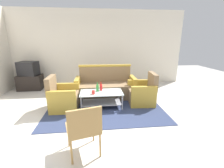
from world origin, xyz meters
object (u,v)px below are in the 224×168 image
Objects in this scene: cup at (93,92)px; armchair_left at (64,98)px; couch at (106,87)px; bottle_red at (101,87)px; coffee_table at (101,97)px; bottle_green at (97,88)px; television at (28,69)px; armchair_right at (142,93)px; wicker_chair at (84,127)px; tv_stand at (30,82)px.

armchair_left is at bearing 170.83° from cup.
couch is 7.67× the size of bottle_red.
coffee_table is 4.41× the size of bottle_green.
bottle_red is at bearing 157.61° from television.
armchair_right reaches higher than bottle_green.
coffee_table is at bearing 78.20° from couch.
armchair_right is 2.41m from wicker_chair.
television is at bearing 69.48° from armchair_right.
bottle_red is (0.10, 0.07, -0.01)m from bottle_green.
armchair_right is at bearing 94.80° from armchair_left.
wicker_chair is at bearing 79.49° from couch.
bottle_green is at bearing 96.50° from armchair_right.
bottle_green is 2.50× the size of cup.
couch reaches higher than tv_stand.
coffee_table is 3.07m from television.
armchair_right is 1.16m from bottle_red.
coffee_table is 1.38× the size of tv_stand.
coffee_table is at bearing 91.46° from armchair_left.
armchair_left reaches higher than bottle_red.
television reaches higher than wicker_chair.
armchair_left is at bearing 33.85° from couch.
bottle_green is 1.86m from wicker_chair.
bottle_green is 0.31× the size of tv_stand.
armchair_left is 2.12m from armchair_right.
couch is 2.68× the size of television.
tv_stand is at bearing 69.51° from armchair_right.
television is (-2.62, 1.04, 0.44)m from couch.
armchair_right is at bearing 149.08° from couch.
bottle_red is 2.36× the size of cup.
bottle_red reaches higher than cup.
wicker_chair is (-0.33, -1.76, 0.22)m from coffee_table.
armchair_left is 0.79m from cup.
wicker_chair reaches higher than bottle_red.
armchair_right is 3.98m from television.
tv_stand is 0.50m from television.
couch is at bearing 68.28° from bottle_green.
armchair_right is at bearing 11.00° from cup.
armchair_right is 3.61× the size of bottle_red.
bottle_red is at bearing -33.48° from tv_stand.
armchair_left is at bearing -179.58° from coffee_table.
couch is 0.64m from bottle_red.
armchair_left is 2.37m from television.
wicker_chair is (2.13, -3.54, -0.27)m from television.
couch is 2.55m from wicker_chair.
television is (0.00, 0.00, 0.50)m from tv_stand.
armchair_right reaches higher than cup.
couch is at bearing 62.36° from armchair_right.
television reaches higher than coffee_table.
armchair_left is 1.00× the size of armchair_right.
wicker_chair reaches higher than cup.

